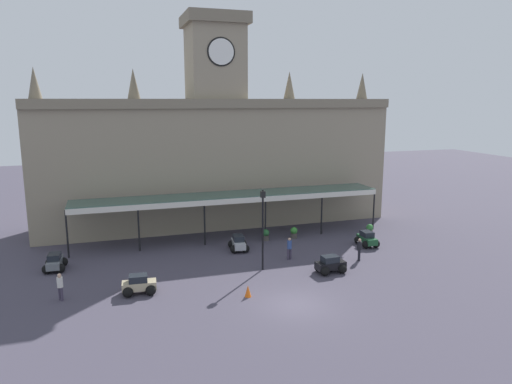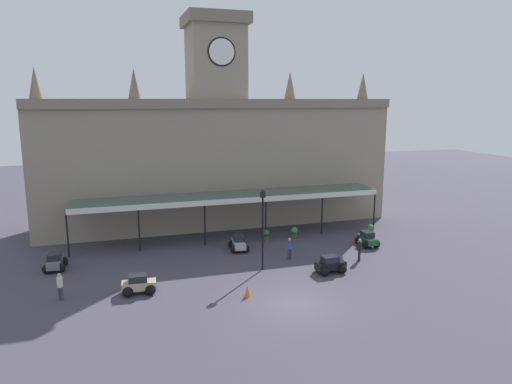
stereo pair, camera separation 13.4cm
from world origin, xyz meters
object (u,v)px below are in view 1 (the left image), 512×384
at_px(pedestrian_crossing_forecourt, 359,249).
at_px(traffic_cone, 248,291).
at_px(car_grey_sedan, 55,263).
at_px(car_beige_sedan, 139,286).
at_px(car_black_sedan, 330,265).
at_px(pedestrian_beside_cars, 289,248).
at_px(planter_near_kerb, 370,229).
at_px(planter_forecourt_centre, 266,235).
at_px(car_silver_sedan, 238,244).
at_px(planter_by_canopy, 294,232).
at_px(victorian_lamppost, 263,221).
at_px(car_green_sedan, 367,240).
at_px(pedestrian_near_entrance, 60,286).

relative_size(pedestrian_crossing_forecourt, traffic_cone, 2.31).
bearing_deg(car_grey_sedan, car_beige_sedan, -48.47).
distance_m(car_black_sedan, pedestrian_beside_cars, 3.82).
bearing_deg(planter_near_kerb, planter_forecourt_centre, 172.74).
distance_m(car_silver_sedan, planter_by_canopy, 5.73).
relative_size(car_silver_sedan, victorian_lamppost, 0.37).
xyz_separation_m(pedestrian_beside_cars, planter_by_canopy, (2.42, 5.04, -0.42)).
relative_size(car_green_sedan, pedestrian_beside_cars, 1.25).
relative_size(pedestrian_beside_cars, pedestrian_near_entrance, 1.00).
height_order(car_green_sedan, pedestrian_near_entrance, pedestrian_near_entrance).
distance_m(pedestrian_beside_cars, planter_forecourt_centre, 5.14).
xyz_separation_m(car_silver_sedan, pedestrian_crossing_forecourt, (7.85, -5.04, 0.41)).
xyz_separation_m(car_beige_sedan, planter_forecourt_centre, (11.01, 8.22, -0.01)).
relative_size(car_beige_sedan, pedestrian_crossing_forecourt, 1.26).
relative_size(traffic_cone, planter_near_kerb, 0.75).
height_order(car_grey_sedan, victorian_lamppost, victorian_lamppost).
distance_m(car_silver_sedan, traffic_cone, 9.05).
xyz_separation_m(victorian_lamppost, traffic_cone, (-2.32, -4.15, -3.14)).
distance_m(car_silver_sedan, planter_forecourt_centre, 3.47).
distance_m(car_beige_sedan, pedestrian_crossing_forecourt, 16.00).
xyz_separation_m(car_black_sedan, pedestrian_crossing_forecourt, (3.15, 1.61, 0.41)).
relative_size(car_black_sedan, traffic_cone, 2.89).
bearing_deg(car_black_sedan, pedestrian_beside_cars, 116.22).
xyz_separation_m(pedestrian_crossing_forecourt, planter_near_kerb, (4.33, 5.74, -0.42)).
distance_m(pedestrian_beside_cars, pedestrian_near_entrance, 15.84).
height_order(car_black_sedan, pedestrian_crossing_forecourt, pedestrian_crossing_forecourt).
bearing_deg(planter_forecourt_centre, pedestrian_near_entrance, -153.16).
height_order(car_black_sedan, pedestrian_near_entrance, pedestrian_near_entrance).
bearing_deg(pedestrian_crossing_forecourt, victorian_lamppost, 177.37).
distance_m(car_green_sedan, planter_by_canopy, 6.17).
bearing_deg(pedestrian_near_entrance, planter_forecourt_centre, 26.84).
height_order(pedestrian_crossing_forecourt, pedestrian_beside_cars, same).
bearing_deg(car_green_sedan, traffic_cone, -150.78).
xyz_separation_m(traffic_cone, planter_forecourt_centre, (4.80, 10.73, 0.13)).
distance_m(car_black_sedan, victorian_lamppost, 5.56).
height_order(car_black_sedan, planter_by_canopy, car_black_sedan).
bearing_deg(car_grey_sedan, traffic_cone, -36.44).
bearing_deg(planter_near_kerb, planter_by_canopy, 170.78).
distance_m(car_green_sedan, car_beige_sedan, 18.87).
relative_size(car_green_sedan, car_black_sedan, 1.00).
relative_size(car_beige_sedan, planter_forecourt_centre, 2.19).
distance_m(planter_forecourt_centre, planter_near_kerb, 9.33).
bearing_deg(car_grey_sedan, pedestrian_crossing_forecourt, -12.44).
xyz_separation_m(pedestrian_near_entrance, planter_by_canopy, (18.03, 7.76, -0.42)).
height_order(car_silver_sedan, car_grey_sedan, same).
relative_size(car_grey_sedan, planter_forecourt_centre, 2.19).
relative_size(car_grey_sedan, car_black_sedan, 1.01).
bearing_deg(pedestrian_crossing_forecourt, planter_forecourt_centre, 125.47).
distance_m(car_silver_sedan, pedestrian_crossing_forecourt, 9.34).
bearing_deg(pedestrian_near_entrance, pedestrian_crossing_forecourt, 2.59).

